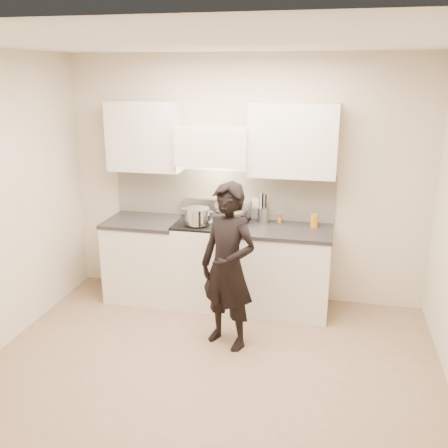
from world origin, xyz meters
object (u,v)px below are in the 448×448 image
(stove, at_px, (212,262))
(utensil_crock, at_px, (263,214))
(person, at_px, (228,267))
(counter_right, at_px, (287,270))
(wok, at_px, (232,210))

(stove, height_order, utensil_crock, utensil_crock)
(utensil_crock, relative_size, person, 0.21)
(utensil_crock, distance_m, person, 1.06)
(stove, relative_size, person, 0.61)
(counter_right, xyz_separation_m, person, (-0.47, -0.85, 0.33))
(stove, bearing_deg, wok, 33.13)
(utensil_crock, bearing_deg, person, -99.60)
(stove, distance_m, utensil_crock, 0.78)
(wok, bearing_deg, person, -80.15)
(stove, distance_m, person, 0.97)
(counter_right, relative_size, person, 0.58)
(counter_right, distance_m, utensil_crock, 0.66)
(wok, height_order, person, person)
(counter_right, bearing_deg, wok, 168.74)
(counter_right, height_order, person, person)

